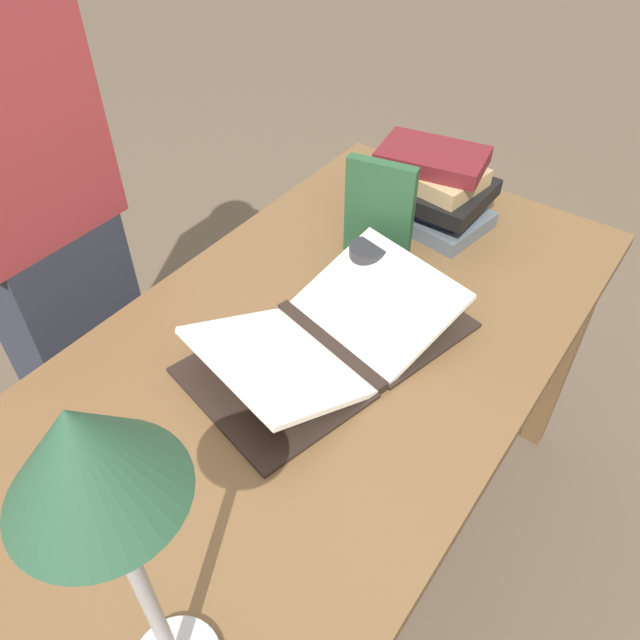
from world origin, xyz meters
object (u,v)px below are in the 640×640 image
object	(u,v)px
book_standing_upright	(379,211)
reading_lamp	(97,485)
coffee_mug	(367,264)
open_book	(330,337)
person_reader	(35,217)
book_stack_tall	(429,187)

from	to	relation	value
book_standing_upright	reading_lamp	world-z (taller)	reading_lamp
coffee_mug	book_standing_upright	bearing A→B (deg)	-160.72
open_book	book_standing_upright	bearing A→B (deg)	-150.38
reading_lamp	person_reader	distance (m)	1.08
book_stack_tall	coffee_mug	world-z (taller)	book_stack_tall
coffee_mug	book_stack_tall	bearing A→B (deg)	-177.34
book_standing_upright	person_reader	size ratio (longest dim) A/B	0.14
book_standing_upright	book_stack_tall	bearing A→B (deg)	163.32
book_stack_tall	open_book	bearing A→B (deg)	7.75
book_standing_upright	person_reader	xyz separation A→B (m)	(0.42, -0.65, -0.04)
open_book	reading_lamp	world-z (taller)	reading_lamp
reading_lamp	person_reader	size ratio (longest dim) A/B	0.31
reading_lamp	person_reader	xyz separation A→B (m)	(-0.47, -0.91, -0.35)
book_stack_tall	person_reader	size ratio (longest dim) A/B	0.19
coffee_mug	open_book	bearing A→B (deg)	14.31
book_standing_upright	coffee_mug	size ratio (longest dim) A/B	2.37
coffee_mug	person_reader	distance (m)	0.76
person_reader	book_standing_upright	bearing A→B (deg)	-57.01
reading_lamp	coffee_mug	xyz separation A→B (m)	(-0.80, -0.23, -0.38)
book_standing_upright	person_reader	bearing A→B (deg)	-68.35
book_standing_upright	coffee_mug	world-z (taller)	book_standing_upright
open_book	book_stack_tall	distance (m)	0.51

